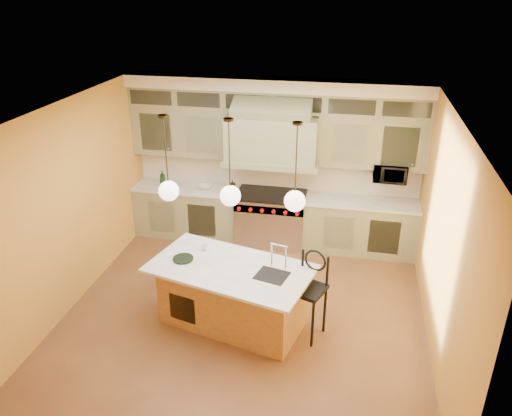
% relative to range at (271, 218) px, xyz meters
% --- Properties ---
extents(floor, '(5.00, 5.00, 0.00)m').
position_rel_range_xyz_m(floor, '(0.00, -2.14, -0.49)').
color(floor, brown).
rests_on(floor, ground).
extents(ceiling, '(5.00, 5.00, 0.00)m').
position_rel_range_xyz_m(ceiling, '(0.00, -2.14, 2.41)').
color(ceiling, white).
rests_on(ceiling, wall_back).
extents(wall_back, '(5.00, 0.00, 5.00)m').
position_rel_range_xyz_m(wall_back, '(0.00, 0.36, 0.96)').
color(wall_back, gold).
rests_on(wall_back, ground).
extents(wall_front, '(5.00, 0.00, 5.00)m').
position_rel_range_xyz_m(wall_front, '(0.00, -4.64, 0.96)').
color(wall_front, gold).
rests_on(wall_front, ground).
extents(wall_left, '(0.00, 5.00, 5.00)m').
position_rel_range_xyz_m(wall_left, '(-2.50, -2.14, 0.96)').
color(wall_left, gold).
rests_on(wall_left, ground).
extents(wall_right, '(0.00, 5.00, 5.00)m').
position_rel_range_xyz_m(wall_right, '(2.50, -2.14, 0.96)').
color(wall_right, gold).
rests_on(wall_right, ground).
extents(back_cabinetry, '(5.00, 0.77, 2.90)m').
position_rel_range_xyz_m(back_cabinetry, '(0.00, 0.09, 0.94)').
color(back_cabinetry, gray).
rests_on(back_cabinetry, floor).
extents(range, '(1.20, 0.74, 0.96)m').
position_rel_range_xyz_m(range, '(0.00, 0.00, 0.00)').
color(range, silver).
rests_on(range, floor).
extents(kitchen_island, '(2.32, 1.61, 1.35)m').
position_rel_range_xyz_m(kitchen_island, '(-0.11, -2.40, -0.01)').
color(kitchen_island, olive).
rests_on(kitchen_island, floor).
extents(counter_stool, '(0.55, 0.55, 1.21)m').
position_rel_range_xyz_m(counter_stool, '(0.91, -2.41, 0.21)').
color(counter_stool, black).
rests_on(counter_stool, floor).
extents(microwave, '(0.54, 0.37, 0.30)m').
position_rel_range_xyz_m(microwave, '(1.95, 0.11, 0.96)').
color(microwave, black).
rests_on(microwave, back_cabinetry).
extents(oil_bottle_a, '(0.11, 0.11, 0.28)m').
position_rel_range_xyz_m(oil_bottle_a, '(-2.00, 0.01, 0.59)').
color(oil_bottle_a, black).
rests_on(oil_bottle_a, back_cabinetry).
extents(oil_bottle_b, '(0.10, 0.10, 0.21)m').
position_rel_range_xyz_m(oil_bottle_b, '(-0.70, 0.01, 0.56)').
color(oil_bottle_b, black).
rests_on(oil_bottle_b, back_cabinetry).
extents(fruit_bowl, '(0.26, 0.26, 0.06)m').
position_rel_range_xyz_m(fruit_bowl, '(-1.20, 0.01, 0.48)').
color(fruit_bowl, silver).
rests_on(fruit_bowl, back_cabinetry).
extents(cup, '(0.11, 0.11, 0.09)m').
position_rel_range_xyz_m(cup, '(-0.59, -2.08, 0.48)').
color(cup, silver).
rests_on(cup, kitchen_island).
extents(pendant_left, '(0.26, 0.26, 1.11)m').
position_rel_range_xyz_m(pendant_left, '(-0.91, -2.39, 1.46)').
color(pendant_left, '#2D2319').
rests_on(pendant_left, ceiling).
extents(pendant_center, '(0.26, 0.26, 1.11)m').
position_rel_range_xyz_m(pendant_center, '(-0.11, -2.39, 1.46)').
color(pendant_center, '#2D2319').
rests_on(pendant_center, ceiling).
extents(pendant_right, '(0.26, 0.26, 1.11)m').
position_rel_range_xyz_m(pendant_right, '(0.69, -2.39, 1.46)').
color(pendant_right, '#2D2319').
rests_on(pendant_right, ceiling).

